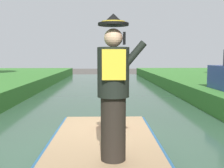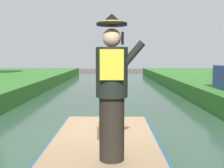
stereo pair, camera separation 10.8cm
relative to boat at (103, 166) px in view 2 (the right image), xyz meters
name	(u,v)px [view 2 (the right image)]	position (x,y,z in m)	size (l,w,h in m)	color
ground_plane	(105,160)	(0.00, 1.21, -0.40)	(80.00, 80.00, 0.00)	#4C4742
canal_water	(105,158)	(0.00, 1.21, -0.35)	(7.05, 48.00, 0.10)	#33513D
boat	(103,166)	(0.00, 0.00, 0.00)	(1.83, 4.21, 0.61)	#23517A
person_pirate	(112,88)	(0.13, -0.52, 1.23)	(0.61, 0.42, 1.85)	black
parrot_plush	(112,114)	(0.14, 1.06, 0.55)	(0.36, 0.34, 0.57)	blue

